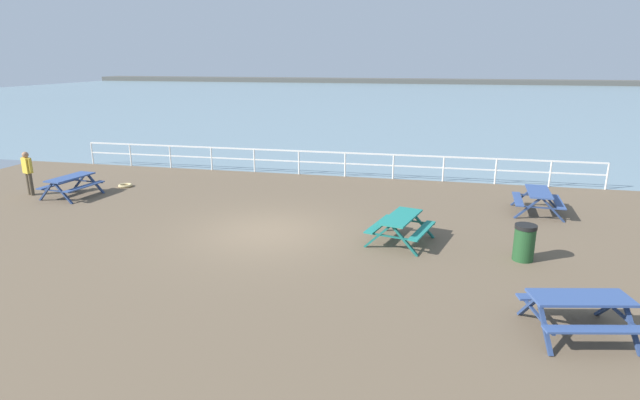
{
  "coord_description": "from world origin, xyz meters",
  "views": [
    {
      "loc": [
        4.66,
        -13.53,
        5.0
      ],
      "look_at": [
        1.42,
        1.01,
        0.8
      ],
      "focal_mm": 28.27,
      "sensor_mm": 36.0,
      "label": 1
    }
  ],
  "objects_px": {
    "picnic_table_near_right": "(538,196)",
    "visitor": "(28,170)",
    "picnic_table_near_left": "(71,182)",
    "picnic_table_mid_centre": "(401,223)",
    "picnic_table_far_left": "(580,306)",
    "litter_bin": "(524,242)"
  },
  "relations": [
    {
      "from": "picnic_table_near_right",
      "to": "litter_bin",
      "type": "distance_m",
      "value": 4.53
    },
    {
      "from": "picnic_table_near_right",
      "to": "visitor",
      "type": "xyz_separation_m",
      "value": [
        -18.3,
        -1.66,
        0.36
      ]
    },
    {
      "from": "picnic_table_near_left",
      "to": "litter_bin",
      "type": "distance_m",
      "value": 15.75
    },
    {
      "from": "picnic_table_near_left",
      "to": "picnic_table_far_left",
      "type": "relative_size",
      "value": 0.95
    },
    {
      "from": "picnic_table_mid_centre",
      "to": "litter_bin",
      "type": "height_order",
      "value": "litter_bin"
    },
    {
      "from": "picnic_table_mid_centre",
      "to": "picnic_table_far_left",
      "type": "relative_size",
      "value": 1.02
    },
    {
      "from": "picnic_table_far_left",
      "to": "litter_bin",
      "type": "relative_size",
      "value": 2.18
    },
    {
      "from": "picnic_table_mid_centre",
      "to": "picnic_table_near_left",
      "type": "bearing_deg",
      "value": 94.68
    },
    {
      "from": "picnic_table_near_right",
      "to": "picnic_table_mid_centre",
      "type": "xyz_separation_m",
      "value": [
        -4.27,
        -3.79,
        0.0
      ]
    },
    {
      "from": "picnic_table_far_left",
      "to": "litter_bin",
      "type": "xyz_separation_m",
      "value": [
        -0.4,
        3.61,
        -0.1
      ]
    },
    {
      "from": "picnic_table_near_right",
      "to": "litter_bin",
      "type": "height_order",
      "value": "litter_bin"
    },
    {
      "from": "picnic_table_near_left",
      "to": "visitor",
      "type": "distance_m",
      "value": 1.75
    },
    {
      "from": "picnic_table_far_left",
      "to": "litter_bin",
      "type": "distance_m",
      "value": 3.64
    },
    {
      "from": "picnic_table_mid_centre",
      "to": "picnic_table_far_left",
      "type": "height_order",
      "value": "same"
    },
    {
      "from": "visitor",
      "to": "picnic_table_near_left",
      "type": "bearing_deg",
      "value": 113.4
    },
    {
      "from": "visitor",
      "to": "litter_bin",
      "type": "xyz_separation_m",
      "value": [
        17.19,
        -2.74,
        -0.47
      ]
    },
    {
      "from": "picnic_table_mid_centre",
      "to": "picnic_table_far_left",
      "type": "bearing_deg",
      "value": -124.88
    },
    {
      "from": "litter_bin",
      "to": "picnic_table_far_left",
      "type": "bearing_deg",
      "value": -83.76
    },
    {
      "from": "picnic_table_far_left",
      "to": "visitor",
      "type": "relative_size",
      "value": 1.25
    },
    {
      "from": "picnic_table_near_right",
      "to": "picnic_table_far_left",
      "type": "height_order",
      "value": "same"
    },
    {
      "from": "picnic_table_near_left",
      "to": "picnic_table_mid_centre",
      "type": "relative_size",
      "value": 0.92
    },
    {
      "from": "picnic_table_near_right",
      "to": "picnic_table_far_left",
      "type": "xyz_separation_m",
      "value": [
        -0.71,
        -8.01,
        0.0
      ]
    }
  ]
}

